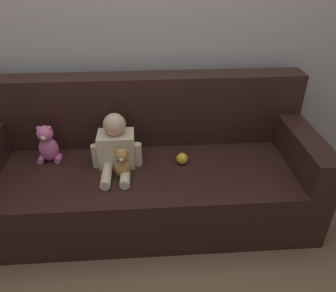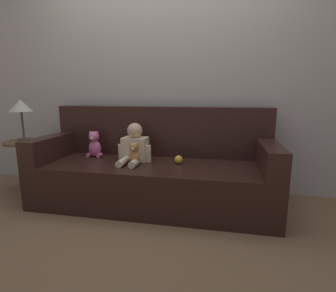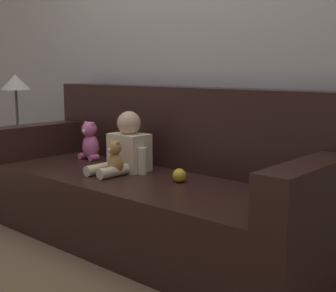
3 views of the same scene
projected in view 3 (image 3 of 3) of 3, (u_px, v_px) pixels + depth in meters
name	position (u px, v px, depth m)	size (l,w,h in m)	color
ground_plane	(148.00, 242.00, 2.73)	(12.00, 12.00, 0.00)	brown
wall_back	(202.00, 19.00, 2.89)	(8.00, 0.05, 2.60)	#ADA89E
couch	(155.00, 189.00, 2.73)	(2.17, 0.82, 0.89)	black
person_baby	(127.00, 148.00, 2.78)	(0.32, 0.36, 0.36)	beige
teddy_bear_brown	(115.00, 158.00, 2.65)	(0.10, 0.09, 0.20)	#AD7A3D
plush_toy_side	(90.00, 142.00, 3.14)	(0.15, 0.12, 0.26)	#DB6699
toy_ball	(179.00, 175.00, 2.51)	(0.08, 0.08, 0.08)	gold
side_table	(17.00, 109.00, 3.48)	(0.39, 0.39, 0.96)	brown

